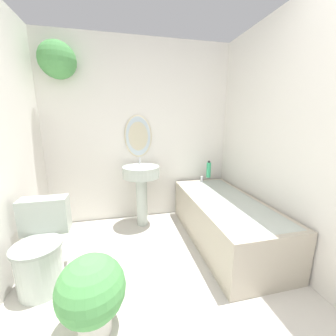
% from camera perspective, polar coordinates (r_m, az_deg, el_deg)
% --- Properties ---
extents(wall_back, '(2.58, 0.40, 2.40)m').
position_cam_1_polar(wall_back, '(2.85, -10.42, 11.94)').
color(wall_back, silver).
rests_on(wall_back, ground_plane).
extents(wall_right, '(0.06, 2.61, 2.40)m').
position_cam_1_polar(wall_right, '(2.22, 31.18, 6.77)').
color(wall_right, silver).
rests_on(wall_right, ground_plane).
extents(toilet, '(0.39, 0.52, 0.71)m').
position_cam_1_polar(toilet, '(2.13, -31.63, -18.95)').
color(toilet, '#B2BCB2').
rests_on(toilet, ground_plane).
extents(pedestal_sink, '(0.47, 0.47, 0.90)m').
position_cam_1_polar(pedestal_sink, '(2.68, -7.40, -3.57)').
color(pedestal_sink, '#B2BCB2').
rests_on(pedestal_sink, ground_plane).
extents(bathtub, '(0.73, 1.62, 0.58)m').
position_cam_1_polar(bathtub, '(2.53, 15.34, -13.43)').
color(bathtub, '#B2A893').
rests_on(bathtub, ground_plane).
extents(shampoo_bottle, '(0.06, 0.06, 0.24)m').
position_cam_1_polar(shampoo_bottle, '(2.97, 11.20, -0.46)').
color(shampoo_bottle, '#38B275').
rests_on(shampoo_bottle, bathtub).
extents(potted_plant, '(0.43, 0.43, 0.54)m').
position_cam_1_polar(potted_plant, '(1.60, -20.39, -29.42)').
color(potted_plant, silver).
rests_on(potted_plant, ground_plane).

